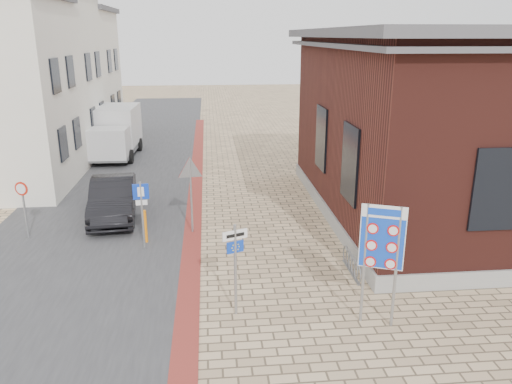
{
  "coord_description": "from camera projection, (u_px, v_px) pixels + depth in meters",
  "views": [
    {
      "loc": [
        -1.35,
        -10.55,
        6.57
      ],
      "look_at": [
        -0.02,
        3.26,
        2.2
      ],
      "focal_mm": 35.0,
      "sensor_mm": 36.0,
      "label": 1
    }
  ],
  "objects": [
    {
      "name": "ground",
      "position": [
        270.0,
        318.0,
        12.11
      ],
      "size": [
        120.0,
        120.0,
        0.0
      ],
      "primitive_type": "plane",
      "color": "tan",
      "rests_on": "ground"
    },
    {
      "name": "road_strip",
      "position": [
        129.0,
        168.0,
        25.84
      ],
      "size": [
        7.0,
        60.0,
        0.02
      ],
      "primitive_type": "cube",
      "color": "#38383A",
      "rests_on": "ground"
    },
    {
      "name": "curb_strip",
      "position": [
        195.0,
        195.0,
        21.42
      ],
      "size": [
        0.6,
        40.0,
        0.02
      ],
      "primitive_type": "cube",
      "color": "maroon",
      "rests_on": "ground"
    },
    {
      "name": "brick_building",
      "position": [
        487.0,
        122.0,
        18.53
      ],
      "size": [
        13.0,
        13.0,
        6.8
      ],
      "color": "gray",
      "rests_on": "ground"
    },
    {
      "name": "townhouse_mid",
      "position": [
        27.0,
        74.0,
        26.82
      ],
      "size": [
        7.4,
        6.4,
        9.1
      ],
      "color": "silver",
      "rests_on": "ground"
    },
    {
      "name": "townhouse_far",
      "position": [
        59.0,
        74.0,
        32.64
      ],
      "size": [
        7.4,
        6.4,
        8.3
      ],
      "color": "silver",
      "rests_on": "ground"
    },
    {
      "name": "bike_rack",
      "position": [
        352.0,
        264.0,
        14.36
      ],
      "size": [
        0.08,
        1.8,
        0.6
      ],
      "color": "slate",
      "rests_on": "ground"
    },
    {
      "name": "sedan",
      "position": [
        113.0,
        198.0,
        18.66
      ],
      "size": [
        2.04,
        4.64,
        1.48
      ],
      "primitive_type": "imported",
      "rotation": [
        0.0,
        0.0,
        0.11
      ],
      "color": "black",
      "rests_on": "ground"
    },
    {
      "name": "box_truck",
      "position": [
        116.0,
        132.0,
        27.81
      ],
      "size": [
        2.38,
        5.31,
        2.75
      ],
      "rotation": [
        0.0,
        0.0,
        -0.03
      ],
      "color": "slate",
      "rests_on": "ground"
    },
    {
      "name": "border_sign",
      "position": [
        382.0,
        240.0,
        11.29
      ],
      "size": [
        0.96,
        0.42,
        2.97
      ],
      "rotation": [
        0.0,
        0.0,
        -0.38
      ],
      "color": "gray",
      "rests_on": "ground"
    },
    {
      "name": "essen_sign",
      "position": [
        235.0,
        256.0,
        11.86
      ],
      "size": [
        0.6,
        0.27,
        2.35
      ],
      "rotation": [
        0.0,
        0.0,
        0.38
      ],
      "color": "gray",
      "rests_on": "ground"
    },
    {
      "name": "parking_sign",
      "position": [
        142.0,
        204.0,
        15.61
      ],
      "size": [
        0.5,
        0.09,
        2.24
      ],
      "rotation": [
        0.0,
        0.0,
        0.11
      ],
      "color": "gray",
      "rests_on": "ground"
    },
    {
      "name": "yield_sign",
      "position": [
        190.0,
        176.0,
        16.79
      ],
      "size": [
        0.94,
        0.2,
        2.65
      ],
      "rotation": [
        0.0,
        0.0,
        0.15
      ],
      "color": "gray",
      "rests_on": "ground"
    },
    {
      "name": "speed_sign",
      "position": [
        24.0,
        202.0,
        16.53
      ],
      "size": [
        0.46,
        0.17,
        1.99
      ],
      "rotation": [
        0.0,
        0.0,
        -0.3
      ],
      "color": "gray",
      "rests_on": "ground"
    },
    {
      "name": "bollard",
      "position": [
        146.0,
        227.0,
        16.37
      ],
      "size": [
        0.13,
        0.13,
        1.14
      ],
      "primitive_type": "cylinder",
      "rotation": [
        0.0,
        0.0,
        -0.28
      ],
      "color": "orange",
      "rests_on": "ground"
    }
  ]
}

